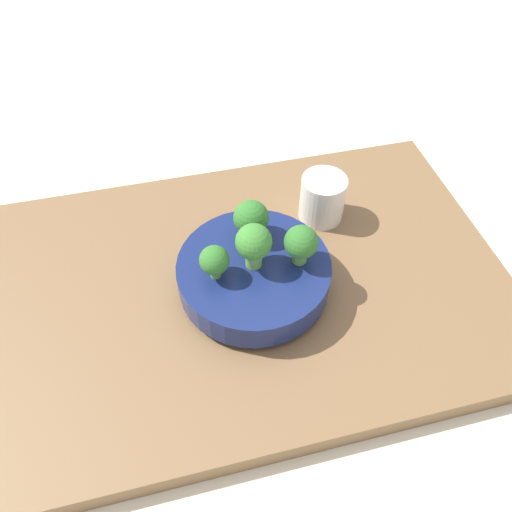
% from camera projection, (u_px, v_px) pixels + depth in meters
% --- Properties ---
extents(ground_plane, '(6.00, 6.00, 0.00)m').
position_uv_depth(ground_plane, '(251.00, 293.00, 0.94)').
color(ground_plane, beige).
extents(table, '(0.93, 0.62, 0.04)m').
position_uv_depth(table, '(251.00, 286.00, 0.92)').
color(table, brown).
rests_on(table, ground_plane).
extents(bowl, '(0.26, 0.26, 0.07)m').
position_uv_depth(bowl, '(256.00, 274.00, 0.86)').
color(bowl, navy).
rests_on(bowl, table).
extents(broccoli_floret_front, '(0.06, 0.06, 0.07)m').
position_uv_depth(broccoli_floret_front, '(251.00, 219.00, 0.85)').
color(broccoli_floret_front, '#609347').
rests_on(broccoli_floret_front, bowl).
extents(broccoli_floret_left, '(0.06, 0.06, 0.08)m').
position_uv_depth(broccoli_floret_left, '(301.00, 243.00, 0.81)').
color(broccoli_floret_left, '#609347').
rests_on(broccoli_floret_left, bowl).
extents(broccoli_floret_center, '(0.06, 0.06, 0.09)m').
position_uv_depth(broccoli_floret_center, '(256.00, 243.00, 0.80)').
color(broccoli_floret_center, '#6BA34C').
rests_on(broccoli_floret_center, bowl).
extents(broccoli_floret_right, '(0.05, 0.05, 0.06)m').
position_uv_depth(broccoli_floret_right, '(214.00, 261.00, 0.80)').
color(broccoli_floret_right, '#609347').
rests_on(broccoli_floret_right, bowl).
extents(cup, '(0.09, 0.09, 0.09)m').
position_uv_depth(cup, '(322.00, 198.00, 0.97)').
color(cup, silver).
rests_on(cup, table).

